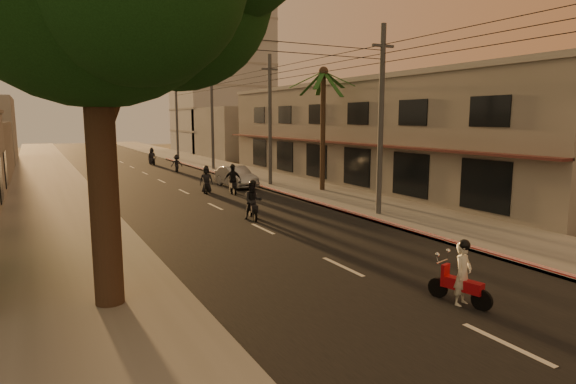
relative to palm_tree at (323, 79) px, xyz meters
The scene contains 17 objects.
ground 19.26m from the palm_tree, 116.57° to the right, with size 160.00×160.00×0.00m, color #383023.
road 11.44m from the palm_tree, 153.43° to the left, with size 10.00×140.00×0.02m, color black.
sidewalk_right 8.16m from the palm_tree, 97.13° to the left, with size 5.00×140.00×0.12m, color slate.
sidewalk_left 17.51m from the palm_tree, 165.53° to the left, with size 5.00×140.00×0.12m, color slate.
curb_stripe 7.69m from the palm_tree, 160.97° to the right, with size 0.20×60.00×0.20m, color red.
shophouse_row 7.19m from the palm_tree, 18.57° to the left, with size 8.80×34.20×7.30m.
distant_tower 41.36m from the palm_tree, 78.69° to the left, with size 12.10×12.10×28.00m.
palm_tree is the anchor object (origin of this frame).
utility_poles 4.43m from the palm_tree, 114.23° to the left, with size 1.20×48.26×9.00m.
filler_right 29.90m from the palm_tree, 78.31° to the left, with size 8.00×14.00×6.00m, color #A49E94.
scooter_red 20.37m from the palm_tree, 111.62° to the right, with size 0.84×1.70×1.70m.
scooter_mid_a 11.49m from the palm_tree, 141.69° to the right, with size 1.19×1.87×1.88m.
scooter_mid_b 8.55m from the palm_tree, 162.58° to the left, with size 1.21×1.90×1.89m.
scooter_far_a 9.76m from the palm_tree, 157.95° to the left, with size 1.11×1.75×1.77m.
scooter_far_b 17.70m from the palm_tree, 108.77° to the left, with size 1.19×1.60×1.58m.
parked_car 8.91m from the palm_tree, 132.29° to the left, with size 1.68×4.37×1.42m, color #95979D.
scooter_far_c 25.20m from the palm_tree, 103.47° to the left, with size 0.90×1.80×1.77m.
Camera 1 is at (-8.46, -10.19, 4.67)m, focal length 30.00 mm.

